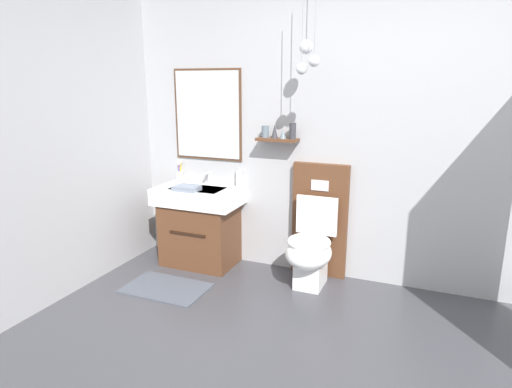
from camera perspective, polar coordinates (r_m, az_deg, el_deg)
name	(u,v)px	position (r m, az deg, el deg)	size (l,w,h in m)	color
wall_back	(377,135)	(3.75, 15.28, 7.36)	(4.63, 0.56, 2.50)	#A8A8AA
bath_mat	(166,288)	(3.84, -11.47, -11.74)	(0.68, 0.44, 0.01)	#474C56
vanity_sink_left	(200,224)	(4.17, -7.18, -3.78)	(0.77, 0.49, 0.73)	#56331E
tap_on_left_sink	(208,176)	(4.21, -6.15, 2.29)	(0.03, 0.13, 0.11)	silver
toilet	(314,240)	(3.78, 7.46, -5.89)	(0.48, 0.62, 1.00)	#56331E
toothbrush_cup	(180,175)	(4.36, -9.77, 2.42)	(0.07, 0.07, 0.21)	silver
soap_dispenser	(239,178)	(4.07, -2.23, 2.03)	(0.06, 0.06, 0.18)	white
folded_hand_towel	(187,188)	(3.97, -8.89, 0.74)	(0.22, 0.16, 0.04)	gray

